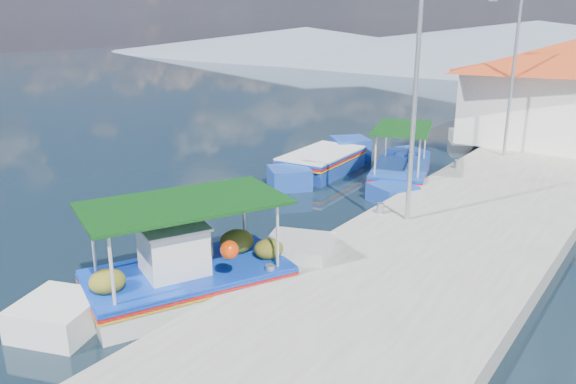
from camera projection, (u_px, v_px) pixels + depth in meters
The scene contains 10 objects.
ground at pixel (229, 223), 16.42m from camera, with size 160.00×160.00×0.00m, color black.
quay at pixel (499, 199), 17.72m from camera, with size 5.00×44.00×0.50m, color #AAA79F.
bollards at pixel (427, 182), 18.19m from camera, with size 0.20×17.20×0.30m.
main_caique at pixel (190, 277), 11.97m from camera, with size 4.06×6.61×2.40m.
caique_green_canopy at pixel (401, 175), 20.14m from camera, with size 3.06×5.77×2.28m.
caique_blue_hull at pixel (323, 164), 21.66m from camera, with size 2.24×6.67×1.19m.
caique_far at pixel (493, 128), 28.05m from camera, with size 3.08×6.27×2.28m.
harbor_building at pixel (576, 89), 23.79m from camera, with size 10.49×10.49×4.40m.
lamp_post_near at pixel (412, 93), 14.32m from camera, with size 1.21×0.14×6.00m.
lamp_post_far at pixel (511, 68), 21.31m from camera, with size 1.21×0.14×6.00m.
Camera 1 is at (10.37, -11.53, 5.73)m, focal length 35.53 mm.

